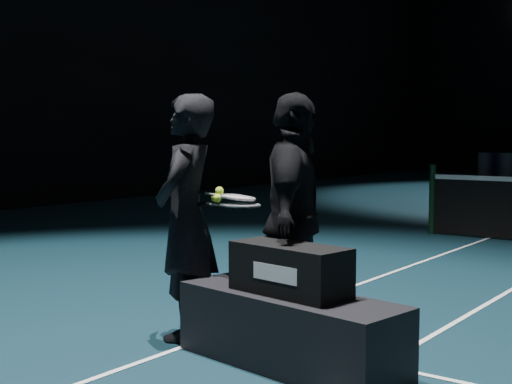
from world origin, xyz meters
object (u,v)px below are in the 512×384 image
(player_a, at_px, (186,217))
(racket_lower, at_px, (242,205))
(racket_upper, at_px, (237,197))
(racket_bag, at_px, (290,269))
(player_b, at_px, (293,221))
(tennis_balls, at_px, (217,196))
(player_bench, at_px, (290,330))

(player_a, relative_size, racket_lower, 2.78)
(racket_lower, xyz_separation_m, racket_upper, (-0.06, 0.02, 0.05))
(racket_bag, height_order, racket_upper, racket_upper)
(player_b, relative_size, racket_upper, 2.78)
(player_b, distance_m, racket_lower, 0.41)
(racket_bag, xyz_separation_m, racket_lower, (-0.62, 0.27, 0.38))
(player_a, distance_m, racket_lower, 0.46)
(racket_lower, height_order, racket_upper, racket_upper)
(player_a, bearing_deg, tennis_balls, 89.27)
(racket_lower, distance_m, tennis_balls, 0.21)
(racket_lower, bearing_deg, player_b, -0.00)
(racket_bag, bearing_deg, player_bench, 0.00)
(player_bench, height_order, racket_lower, racket_lower)
(racket_bag, relative_size, racket_lower, 1.24)
(player_b, bearing_deg, tennis_balls, 81.24)
(player_bench, relative_size, racket_bag, 2.00)
(player_bench, distance_m, player_a, 1.26)
(player_bench, distance_m, tennis_balls, 1.20)
(player_b, xyz_separation_m, racket_upper, (-0.44, -0.12, 0.16))
(racket_lower, height_order, tennis_balls, tennis_balls)
(racket_upper, xyz_separation_m, tennis_balls, (-0.12, -0.08, 0.01))
(player_bench, height_order, tennis_balls, tennis_balls)
(racket_upper, bearing_deg, player_b, -9.08)
(racket_lower, relative_size, tennis_balls, 5.67)
(racket_bag, distance_m, racket_lower, 0.77)
(tennis_balls, bearing_deg, player_b, 19.41)
(player_b, distance_m, tennis_balls, 0.62)
(tennis_balls, bearing_deg, racket_bag, -14.24)
(racket_lower, distance_m, racket_upper, 0.08)
(player_bench, bearing_deg, racket_lower, 165.51)
(racket_lower, bearing_deg, racket_upper, 141.34)
(player_bench, relative_size, player_a, 0.89)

